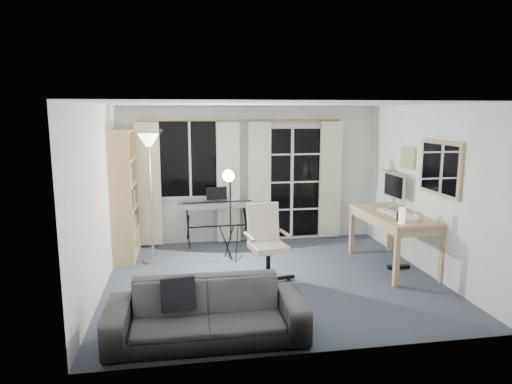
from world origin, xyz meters
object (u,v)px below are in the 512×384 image
at_px(bookshelf, 122,199).
at_px(mug, 419,216).
at_px(torchiere_lamp, 149,160).
at_px(monitor, 394,187).
at_px(keyboard_piano, 217,205).
at_px(desk, 394,220).
at_px(office_chair, 265,236).
at_px(sofa, 207,302).
at_px(studio_light, 230,186).

relative_size(bookshelf, mug, 15.06).
height_order(torchiere_lamp, monitor, torchiere_lamp).
bearing_deg(keyboard_piano, monitor, -23.69).
xyz_separation_m(keyboard_piano, mug, (2.59, -2.00, 0.17)).
distance_m(desk, monitor, 0.64).
distance_m(keyboard_piano, mug, 3.28).
bearing_deg(office_chair, sofa, -128.96).
relative_size(keyboard_piano, mug, 9.79).
bearing_deg(bookshelf, studio_light, -12.45).
distance_m(studio_light, office_chair, 1.12).
xyz_separation_m(torchiere_lamp, desk, (3.55, -0.84, -0.87)).
bearing_deg(monitor, office_chair, -165.44).
xyz_separation_m(studio_light, sofa, (-0.51, -2.43, -0.79)).
distance_m(keyboard_piano, studio_light, 0.95).
height_order(studio_light, office_chair, studio_light).
height_order(studio_light, sofa, studio_light).
bearing_deg(studio_light, keyboard_piano, 118.77).
bearing_deg(office_chair, desk, -2.89).
bearing_deg(desk, torchiere_lamp, 164.53).
relative_size(keyboard_piano, office_chair, 1.24).
relative_size(office_chair, desk, 0.68).
height_order(keyboard_piano, desk, keyboard_piano).
bearing_deg(sofa, torchiere_lamp, 105.59).
xyz_separation_m(monitor, mug, (-0.10, -0.95, -0.24)).
height_order(studio_light, mug, studio_light).
xyz_separation_m(bookshelf, mug, (4.11, -1.56, -0.07)).
height_order(desk, mug, mug).
bearing_deg(keyboard_piano, sofa, -99.05).
relative_size(desk, monitor, 2.64).
bearing_deg(torchiere_lamp, bookshelf, 153.65).
relative_size(bookshelf, monitor, 3.42).
bearing_deg(torchiere_lamp, studio_light, -7.21).
height_order(bookshelf, sofa, bookshelf).
distance_m(bookshelf, keyboard_piano, 1.60).
relative_size(office_chair, sofa, 0.53).
xyz_separation_m(torchiere_lamp, keyboard_piano, (1.06, 0.66, -0.87)).
xyz_separation_m(desk, sofa, (-2.87, -1.75, -0.33)).
height_order(bookshelf, keyboard_piano, bookshelf).
distance_m(torchiere_lamp, sofa, 2.93).
bearing_deg(sofa, studio_light, 79.08).
distance_m(studio_light, desk, 2.51).
bearing_deg(bookshelf, office_chair, -31.57).
distance_m(keyboard_piano, sofa, 3.28).
xyz_separation_m(bookshelf, torchiere_lamp, (0.45, -0.23, 0.62)).
xyz_separation_m(torchiere_lamp, office_chair, (1.57, -1.04, -0.96)).
bearing_deg(keyboard_piano, office_chair, -75.63).
distance_m(bookshelf, mug, 4.39).
xyz_separation_m(torchiere_lamp, sofa, (0.68, -2.58, -1.20)).
relative_size(torchiere_lamp, monitor, 3.32).
relative_size(bookshelf, desk, 1.30).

